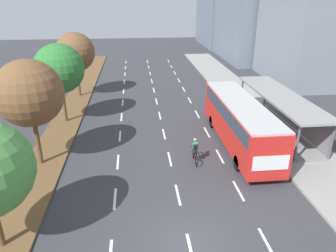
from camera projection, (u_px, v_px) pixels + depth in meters
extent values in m
plane|color=#38383D|center=(189.00, 243.00, 14.14)|extent=(140.00, 140.00, 0.00)
cube|color=brown|center=(75.00, 104.00, 31.59)|extent=(2.60, 52.00, 0.12)
cube|color=gray|center=(243.00, 98.00, 33.31)|extent=(4.50, 52.00, 0.15)
cube|color=white|center=(115.00, 199.00, 17.19)|extent=(0.14, 1.98, 0.01)
cube|color=white|center=(118.00, 162.00, 20.95)|extent=(0.14, 1.98, 0.01)
cube|color=white|center=(120.00, 136.00, 24.71)|extent=(0.14, 1.98, 0.01)
cube|color=white|center=(121.00, 117.00, 28.47)|extent=(0.14, 1.98, 0.01)
cube|color=white|center=(123.00, 103.00, 32.23)|extent=(0.14, 1.98, 0.01)
cube|color=white|center=(124.00, 91.00, 35.98)|extent=(0.14, 1.98, 0.01)
cube|color=white|center=(124.00, 82.00, 39.74)|extent=(0.14, 1.98, 0.01)
cube|color=white|center=(125.00, 74.00, 43.50)|extent=(0.14, 1.98, 0.01)
cube|color=white|center=(125.00, 68.00, 47.26)|extent=(0.14, 1.98, 0.01)
cube|color=white|center=(126.00, 62.00, 51.02)|extent=(0.14, 1.98, 0.01)
cube|color=white|center=(191.00, 250.00, 13.78)|extent=(0.14, 1.98, 0.01)
cube|color=white|center=(178.00, 195.00, 17.53)|extent=(0.14, 1.98, 0.01)
cube|color=white|center=(170.00, 159.00, 21.29)|extent=(0.14, 1.98, 0.01)
cube|color=white|center=(164.00, 134.00, 25.05)|extent=(0.14, 1.98, 0.01)
cube|color=white|center=(160.00, 116.00, 28.81)|extent=(0.14, 1.98, 0.01)
cube|color=white|center=(156.00, 101.00, 32.57)|extent=(0.14, 1.98, 0.01)
cube|color=white|center=(154.00, 90.00, 36.33)|extent=(0.14, 1.98, 0.01)
cube|color=white|center=(152.00, 81.00, 40.09)|extent=(0.14, 1.98, 0.01)
cube|color=white|center=(150.00, 73.00, 43.85)|extent=(0.14, 1.98, 0.01)
cube|color=white|center=(149.00, 67.00, 47.60)|extent=(0.14, 1.98, 0.01)
cube|color=white|center=(147.00, 62.00, 51.36)|extent=(0.14, 1.98, 0.01)
cube|color=white|center=(267.00, 243.00, 14.12)|extent=(0.14, 1.98, 0.01)
cube|color=white|center=(238.00, 191.00, 17.88)|extent=(0.14, 1.98, 0.01)
cube|color=white|center=(220.00, 156.00, 21.64)|extent=(0.14, 1.98, 0.01)
cube|color=white|center=(207.00, 132.00, 25.40)|extent=(0.14, 1.98, 0.01)
cube|color=white|center=(197.00, 114.00, 29.15)|extent=(0.14, 1.98, 0.01)
cube|color=white|center=(190.00, 100.00, 32.91)|extent=(0.14, 1.98, 0.01)
cube|color=white|center=(184.00, 89.00, 36.67)|extent=(0.14, 1.98, 0.01)
cube|color=white|center=(179.00, 80.00, 40.43)|extent=(0.14, 1.98, 0.01)
cube|color=white|center=(175.00, 73.00, 44.19)|extent=(0.14, 1.98, 0.01)
cube|color=white|center=(171.00, 67.00, 47.95)|extent=(0.14, 1.98, 0.01)
cube|color=white|center=(168.00, 61.00, 51.71)|extent=(0.14, 1.98, 0.01)
cube|color=gray|center=(276.00, 128.00, 25.74)|extent=(2.60, 11.54, 0.10)
cylinder|color=#56565B|center=(297.00, 143.00, 20.05)|extent=(0.16, 0.16, 2.60)
cylinder|color=#56565B|center=(242.00, 93.00, 30.14)|extent=(0.16, 0.16, 2.60)
cylinder|color=#56565B|center=(332.00, 141.00, 20.28)|extent=(0.16, 0.16, 2.60)
cylinder|color=#56565B|center=(265.00, 92.00, 30.37)|extent=(0.16, 0.16, 2.60)
cube|color=gray|center=(293.00, 112.00, 25.33)|extent=(0.10, 10.96, 2.34)
cube|color=gray|center=(281.00, 96.00, 24.67)|extent=(2.90, 11.94, 0.16)
cube|color=red|center=(240.00, 122.00, 22.55)|extent=(2.50, 11.20, 2.80)
cube|color=#2D3D4C|center=(241.00, 111.00, 22.22)|extent=(2.54, 10.30, 0.90)
cube|color=#B7B7B7|center=(241.00, 103.00, 21.98)|extent=(2.45, 10.98, 0.12)
cube|color=#2D3D4C|center=(220.00, 94.00, 27.55)|extent=(2.25, 0.06, 1.54)
cube|color=white|center=(271.00, 163.00, 17.49)|extent=(2.12, 0.04, 0.90)
cylinder|color=black|center=(212.00, 122.00, 26.15)|extent=(0.30, 1.00, 1.00)
cylinder|color=black|center=(238.00, 121.00, 26.36)|extent=(0.30, 1.00, 1.00)
cylinder|color=black|center=(238.00, 163.00, 19.80)|extent=(0.30, 1.00, 1.00)
cylinder|color=black|center=(271.00, 161.00, 20.01)|extent=(0.30, 1.00, 1.00)
torus|color=black|center=(193.00, 153.00, 21.30)|extent=(0.06, 0.72, 0.72)
torus|color=black|center=(196.00, 161.00, 20.29)|extent=(0.06, 0.72, 0.72)
cylinder|color=maroon|center=(195.00, 153.00, 20.69)|extent=(0.05, 0.94, 0.05)
cylinder|color=maroon|center=(195.00, 156.00, 20.67)|extent=(0.05, 0.57, 0.42)
cylinder|color=maroon|center=(195.00, 155.00, 20.50)|extent=(0.04, 0.04, 0.40)
cube|color=black|center=(196.00, 152.00, 20.42)|extent=(0.12, 0.24, 0.06)
cylinder|color=black|center=(194.00, 146.00, 21.04)|extent=(0.46, 0.04, 0.04)
cube|color=#2D844C|center=(195.00, 146.00, 20.45)|extent=(0.30, 0.36, 0.59)
cube|color=black|center=(196.00, 147.00, 20.30)|extent=(0.26, 0.26, 0.42)
sphere|color=tan|center=(195.00, 140.00, 20.40)|extent=(0.20, 0.20, 0.20)
cylinder|color=#23232D|center=(193.00, 152.00, 20.57)|extent=(0.12, 0.42, 0.25)
cylinder|color=#23232D|center=(193.00, 154.00, 20.83)|extent=(0.10, 0.17, 0.41)
cylinder|color=#23232D|center=(197.00, 152.00, 20.59)|extent=(0.12, 0.42, 0.25)
cylinder|color=#23232D|center=(196.00, 154.00, 20.85)|extent=(0.10, 0.17, 0.41)
cylinder|color=#2D844C|center=(192.00, 144.00, 20.62)|extent=(0.09, 0.47, 0.28)
cylinder|color=#2D844C|center=(197.00, 144.00, 20.65)|extent=(0.09, 0.47, 0.28)
cylinder|color=brown|center=(38.00, 141.00, 19.99)|extent=(0.28, 0.28, 3.21)
sphere|color=brown|center=(29.00, 93.00, 18.75)|extent=(4.10, 4.10, 4.10)
cylinder|color=brown|center=(64.00, 104.00, 26.77)|extent=(0.28, 0.28, 3.07)
sphere|color=#2D7533|center=(59.00, 69.00, 25.56)|extent=(4.07, 4.07, 4.07)
cylinder|color=brown|center=(78.00, 81.00, 33.49)|extent=(0.28, 0.28, 3.15)
sphere|color=brown|center=(75.00, 52.00, 32.27)|extent=(4.03, 4.03, 4.03)
cube|color=slate|center=(262.00, 4.00, 50.56)|extent=(11.55, 15.56, 17.51)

